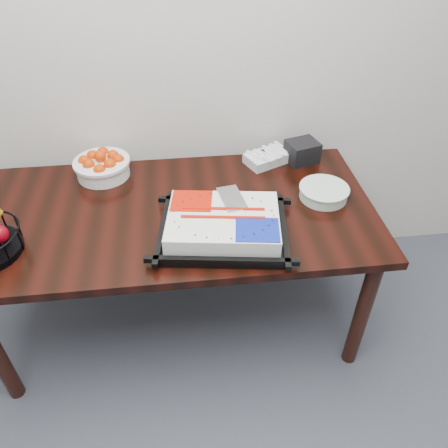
{
  "coord_description": "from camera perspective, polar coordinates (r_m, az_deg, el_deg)",
  "views": [
    {
      "loc": [
        0.03,
        0.42,
        1.95
      ],
      "look_at": [
        0.19,
        1.78,
        0.83
      ],
      "focal_mm": 35.0,
      "sensor_mm": 36.0,
      "label": 1
    }
  ],
  "objects": [
    {
      "name": "fork_bag",
      "position": [
        2.3,
        5.51,
        8.6
      ],
      "size": [
        0.24,
        0.21,
        0.06
      ],
      "color": "silver",
      "rests_on": "table"
    },
    {
      "name": "tangerine_bowl",
      "position": [
        2.25,
        -15.7,
        7.76
      ],
      "size": [
        0.28,
        0.28,
        0.17
      ],
      "color": "white",
      "rests_on": "table"
    },
    {
      "name": "napkin_box",
      "position": [
        2.33,
        10.15,
        9.3
      ],
      "size": [
        0.18,
        0.17,
        0.11
      ],
      "primitive_type": "cube",
      "rotation": [
        0.0,
        0.0,
        0.28
      ],
      "color": "black",
      "rests_on": "table"
    },
    {
      "name": "cake_tray",
      "position": [
        1.81,
        -0.11,
        -0.14
      ],
      "size": [
        0.58,
        0.48,
        0.11
      ],
      "color": "black",
      "rests_on": "table"
    },
    {
      "name": "plate_stack",
      "position": [
        2.09,
        12.88,
        4.05
      ],
      "size": [
        0.23,
        0.23,
        0.06
      ],
      "color": "white",
      "rests_on": "table"
    },
    {
      "name": "table",
      "position": [
        2.04,
        -6.15,
        -0.03
      ],
      "size": [
        1.8,
        0.9,
        0.75
      ],
      "color": "black",
      "rests_on": "ground"
    }
  ]
}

